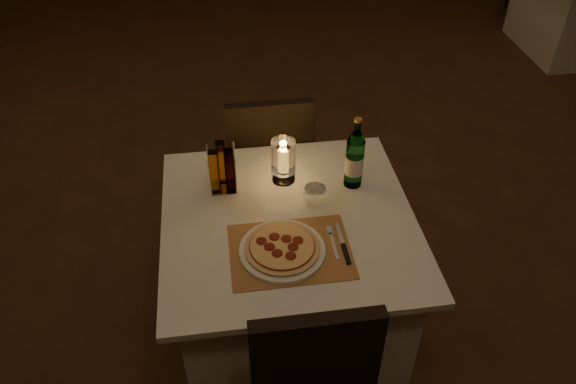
{
  "coord_description": "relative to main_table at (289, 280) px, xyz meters",
  "views": [
    {
      "loc": [
        -0.29,
        -2.4,
        2.25
      ],
      "look_at": [
        -0.06,
        -0.77,
        0.86
      ],
      "focal_mm": 35.0,
      "sensor_mm": 36.0,
      "label": 1
    }
  ],
  "objects": [
    {
      "name": "fork",
      "position": [
        0.14,
        -0.15,
        0.37
      ],
      "size": [
        0.02,
        0.18,
        0.0
      ],
      "color": "silver",
      "rests_on": "placemat"
    },
    {
      "name": "hurricane_candle",
      "position": [
        0.01,
        0.25,
        0.48
      ],
      "size": [
        0.1,
        0.1,
        0.2
      ],
      "color": "white",
      "rests_on": "main_table"
    },
    {
      "name": "cruet_caddy",
      "position": [
        -0.24,
        0.22,
        0.46
      ],
      "size": [
        0.12,
        0.12,
        0.21
      ],
      "color": "white",
      "rests_on": "main_table"
    },
    {
      "name": "water_bottle",
      "position": [
        0.3,
        0.18,
        0.5
      ],
      "size": [
        0.08,
        0.08,
        0.33
      ],
      "color": "#56A064",
      "rests_on": "main_table"
    },
    {
      "name": "main_table",
      "position": [
        0.0,
        0.0,
        0.0
      ],
      "size": [
        1.0,
        1.0,
        0.74
      ],
      "color": "white",
      "rests_on": "ground"
    },
    {
      "name": "pizza",
      "position": [
        -0.05,
        -0.18,
        0.39
      ],
      "size": [
        0.28,
        0.28,
        0.02
      ],
      "color": "#D8B77F",
      "rests_on": "plate"
    },
    {
      "name": "placemat",
      "position": [
        -0.02,
        -0.18,
        0.37
      ],
      "size": [
        0.45,
        0.34,
        0.0
      ],
      "primitive_type": "cube",
      "color": "#A8703A",
      "rests_on": "main_table"
    },
    {
      "name": "plate",
      "position": [
        -0.05,
        -0.18,
        0.38
      ],
      "size": [
        0.32,
        0.32,
        0.01
      ],
      "primitive_type": "cylinder",
      "color": "white",
      "rests_on": "placemat"
    },
    {
      "name": "chair_far",
      "position": [
        -0.0,
        0.71,
        0.18
      ],
      "size": [
        0.42,
        0.42,
        0.9
      ],
      "color": "black",
      "rests_on": "ground"
    },
    {
      "name": "floor",
      "position": [
        0.06,
        0.79,
        -0.38
      ],
      "size": [
        8.0,
        10.0,
        0.02
      ],
      "primitive_type": "cube",
      "color": "#452716",
      "rests_on": "ground"
    },
    {
      "name": "tumbler",
      "position": [
        0.12,
        0.07,
        0.41
      ],
      "size": [
        0.09,
        0.09,
        0.09
      ],
      "primitive_type": null,
      "color": "white",
      "rests_on": "main_table"
    },
    {
      "name": "knife",
      "position": [
        0.18,
        -0.21,
        0.37
      ],
      "size": [
        0.02,
        0.22,
        0.01
      ],
      "color": "black",
      "rests_on": "placemat"
    }
  ]
}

